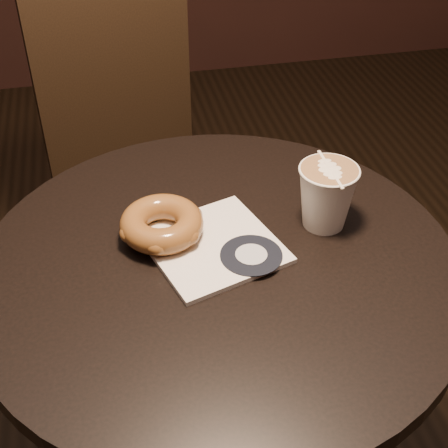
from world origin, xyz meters
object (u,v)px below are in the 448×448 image
at_px(chair, 131,160).
at_px(cafe_table, 219,348).
at_px(doughnut, 162,224).
at_px(latte_cup, 326,197).
at_px(pastry_bag, 213,246).

bearing_deg(chair, cafe_table, -93.62).
distance_m(doughnut, latte_cup, 0.25).
relative_size(cafe_table, doughnut, 6.04).
height_order(chair, pastry_bag, chair).
distance_m(cafe_table, pastry_bag, 0.20).
bearing_deg(latte_cup, chair, 113.02).
height_order(chair, doughnut, chair).
bearing_deg(pastry_bag, chair, 80.08).
distance_m(cafe_table, doughnut, 0.25).
relative_size(doughnut, latte_cup, 1.24).
height_order(cafe_table, pastry_bag, pastry_bag).
xyz_separation_m(chair, latte_cup, (0.26, -0.61, 0.28)).
xyz_separation_m(cafe_table, chair, (-0.08, 0.65, -0.03)).
relative_size(cafe_table, pastry_bag, 4.24).
height_order(doughnut, latte_cup, latte_cup).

